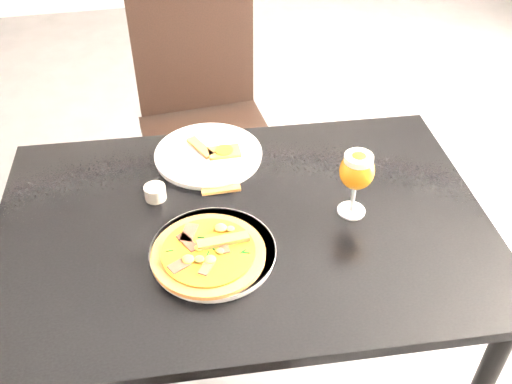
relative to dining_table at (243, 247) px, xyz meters
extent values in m
plane|color=#4F4E51|center=(0.25, 0.29, -0.66)|extent=(6.00, 6.00, 0.00)
cube|color=black|center=(0.00, 0.00, 0.08)|extent=(1.25, 0.88, 0.03)
cylinder|color=black|center=(-0.52, 0.38, -0.30)|extent=(0.05, 0.05, 0.72)
cylinder|color=black|center=(0.56, 0.30, -0.30)|extent=(0.05, 0.05, 0.72)
cube|color=black|center=(0.01, 0.69, -0.17)|extent=(0.49, 0.49, 0.04)
cylinder|color=black|center=(-0.16, 0.49, -0.43)|extent=(0.04, 0.04, 0.47)
cylinder|color=black|center=(0.21, 0.52, -0.43)|extent=(0.04, 0.04, 0.47)
cylinder|color=black|center=(-0.19, 0.87, -0.43)|extent=(0.04, 0.04, 0.47)
cylinder|color=black|center=(0.18, 0.89, -0.43)|extent=(0.04, 0.04, 0.47)
cube|color=black|center=(-0.01, 0.90, 0.10)|extent=(0.44, 0.07, 0.46)
cylinder|color=silver|center=(-0.09, -0.10, 0.10)|extent=(0.30, 0.30, 0.02)
cylinder|color=#964F24|center=(-0.10, -0.11, 0.11)|extent=(0.26, 0.26, 0.01)
cylinder|color=#AA410E|center=(-0.10, -0.11, 0.12)|extent=(0.21, 0.21, 0.01)
cube|color=#532D24|center=(-0.07, -0.11, 0.12)|extent=(0.05, 0.03, 0.00)
cube|color=#532D24|center=(-0.09, -0.07, 0.12)|extent=(0.04, 0.06, 0.00)
cube|color=#532D24|center=(-0.15, -0.08, 0.12)|extent=(0.06, 0.05, 0.00)
cube|color=#532D24|center=(-0.12, -0.13, 0.12)|extent=(0.06, 0.05, 0.00)
cube|color=#532D24|center=(-0.09, -0.16, 0.12)|extent=(0.04, 0.06, 0.00)
ellipsoid|color=gold|center=(-0.08, -0.10, 0.13)|extent=(0.02, 0.02, 0.01)
ellipsoid|color=gold|center=(-0.08, -0.05, 0.13)|extent=(0.02, 0.02, 0.01)
ellipsoid|color=gold|center=(-0.11, -0.10, 0.13)|extent=(0.02, 0.02, 0.01)
ellipsoid|color=gold|center=(-0.16, -0.09, 0.13)|extent=(0.02, 0.02, 0.01)
ellipsoid|color=gold|center=(-0.12, -0.12, 0.13)|extent=(0.02, 0.02, 0.01)
ellipsoid|color=gold|center=(-0.12, -0.17, 0.13)|extent=(0.02, 0.02, 0.01)
ellipsoid|color=gold|center=(-0.09, -0.13, 0.13)|extent=(0.02, 0.02, 0.01)
ellipsoid|color=gold|center=(-0.04, -0.13, 0.13)|extent=(0.02, 0.02, 0.01)
cube|color=#0C440F|center=(-0.09, -0.10, 0.12)|extent=(0.01, 0.02, 0.00)
cube|color=#0C440F|center=(-0.11, -0.07, 0.12)|extent=(0.01, 0.02, 0.00)
cube|color=#0C440F|center=(-0.16, -0.08, 0.12)|extent=(0.02, 0.01, 0.00)
cube|color=#0C440F|center=(-0.13, -0.12, 0.12)|extent=(0.02, 0.01, 0.00)
cube|color=#0C440F|center=(-0.14, -0.15, 0.12)|extent=(0.01, 0.01, 0.00)
cube|color=#0C440F|center=(-0.10, -0.13, 0.12)|extent=(0.00, 0.02, 0.00)
cube|color=#0C440F|center=(-0.07, -0.15, 0.12)|extent=(0.01, 0.01, 0.00)
cube|color=#0C440F|center=(-0.03, -0.13, 0.12)|extent=(0.02, 0.01, 0.00)
cube|color=#0C440F|center=(-0.08, -0.10, 0.12)|extent=(0.02, 0.01, 0.00)
cube|color=#964F24|center=(-0.06, -0.10, 0.13)|extent=(0.12, 0.03, 0.01)
cylinder|color=silver|center=(-0.04, 0.28, 0.10)|extent=(0.40, 0.40, 0.02)
cube|color=#964F24|center=(-0.06, 0.30, 0.11)|extent=(0.07, 0.11, 0.01)
cube|color=#964F24|center=(0.00, 0.26, 0.11)|extent=(0.09, 0.05, 0.01)
cylinder|color=#AA410E|center=(0.00, 0.26, 0.12)|extent=(0.05, 0.05, 0.00)
cube|color=#964F24|center=(-0.03, 0.12, 0.09)|extent=(0.10, 0.02, 0.01)
cylinder|color=#B4AFA2|center=(-0.20, 0.13, 0.11)|extent=(0.06, 0.06, 0.04)
cylinder|color=gold|center=(-0.20, 0.13, 0.12)|extent=(0.05, 0.05, 0.01)
cylinder|color=silver|center=(0.27, -0.02, 0.09)|extent=(0.07, 0.07, 0.00)
cylinder|color=silver|center=(0.27, -0.02, 0.13)|extent=(0.01, 0.01, 0.07)
ellipsoid|color=#9A580E|center=(0.27, -0.02, 0.22)|extent=(0.08, 0.08, 0.10)
cylinder|color=silver|center=(0.27, -0.02, 0.25)|extent=(0.07, 0.07, 0.02)
camera|label=1|loc=(-0.18, -1.00, 1.04)|focal=40.00mm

